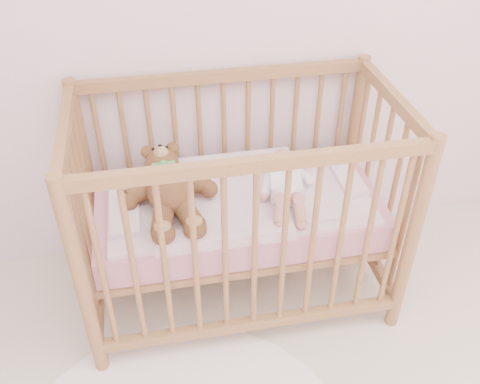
{
  "coord_description": "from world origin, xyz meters",
  "views": [
    {
      "loc": [
        -0.36,
        -0.19,
        1.97
      ],
      "look_at": [
        -0.02,
        1.55,
        0.62
      ],
      "focal_mm": 40.0,
      "sensor_mm": 36.0,
      "label": 1
    }
  ],
  "objects": [
    {
      "name": "baby",
      "position": [
        0.18,
        1.58,
        0.64
      ],
      "size": [
        0.33,
        0.54,
        0.12
      ],
      "primitive_type": null,
      "rotation": [
        0.0,
        0.0,
        -0.17
      ],
      "color": "white",
      "rests_on": "blanket"
    },
    {
      "name": "mattress",
      "position": [
        -0.02,
        1.6,
        0.49
      ],
      "size": [
        1.22,
        0.62,
        0.13
      ],
      "primitive_type": "cube",
      "color": "#CC7F89",
      "rests_on": "crib"
    },
    {
      "name": "blanket",
      "position": [
        -0.02,
        1.6,
        0.56
      ],
      "size": [
        1.1,
        0.58,
        0.06
      ],
      "primitive_type": null,
      "color": "pink",
      "rests_on": "mattress"
    },
    {
      "name": "crib",
      "position": [
        -0.02,
        1.6,
        0.5
      ],
      "size": [
        1.36,
        0.76,
        1.0
      ],
      "primitive_type": null,
      "color": "#9B7041",
      "rests_on": "floor"
    },
    {
      "name": "teddy_bear",
      "position": [
        -0.31,
        1.58,
        0.65
      ],
      "size": [
        0.46,
        0.63,
        0.17
      ],
      "primitive_type": null,
      "rotation": [
        0.0,
        0.0,
        0.07
      ],
      "color": "brown",
      "rests_on": "blanket"
    }
  ]
}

